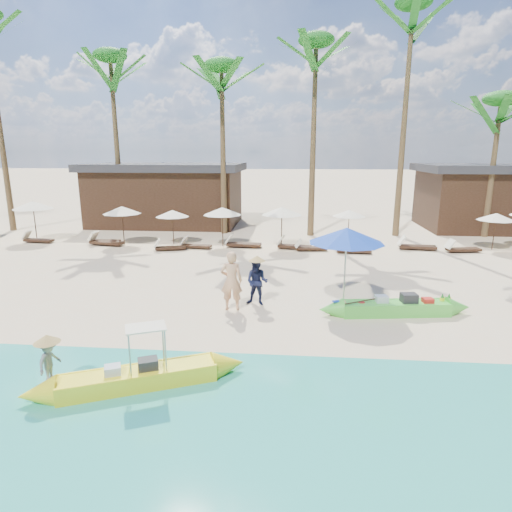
# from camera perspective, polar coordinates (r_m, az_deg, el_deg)

# --- Properties ---
(ground) EXTENTS (240.00, 240.00, 0.00)m
(ground) POSITION_cam_1_polar(r_m,az_deg,el_deg) (13.62, 0.20, -8.25)
(ground) COLOR beige
(ground) RESTS_ON ground
(wet_sand_strip) EXTENTS (240.00, 4.50, 0.01)m
(wet_sand_strip) POSITION_cam_1_polar(r_m,az_deg,el_deg) (9.20, -2.61, -19.91)
(wet_sand_strip) COLOR tan
(wet_sand_strip) RESTS_ON ground
(green_canoe) EXTENTS (5.48, 1.16, 0.70)m
(green_canoe) POSITION_cam_1_polar(r_m,az_deg,el_deg) (14.51, 18.02, -6.55)
(green_canoe) COLOR green
(green_canoe) RESTS_ON ground
(yellow_canoe) EXTENTS (5.11, 2.46, 1.41)m
(yellow_canoe) POSITION_cam_1_polar(r_m,az_deg,el_deg) (10.19, -15.35, -15.32)
(yellow_canoe) COLOR yellow
(yellow_canoe) RESTS_ON ground
(tourist) EXTENTS (0.75, 0.51, 1.98)m
(tourist) POSITION_cam_1_polar(r_m,az_deg,el_deg) (14.02, -3.29, -3.31)
(tourist) COLOR tan
(tourist) RESTS_ON ground
(vendor_green) EXTENTS (0.88, 0.75, 1.60)m
(vendor_green) POSITION_cam_1_polar(r_m,az_deg,el_deg) (14.51, 0.14, -3.49)
(vendor_green) COLOR #141937
(vendor_green) RESTS_ON ground
(vendor_yellow) EXTENTS (0.44, 0.68, 0.99)m
(vendor_yellow) POSITION_cam_1_polar(r_m,az_deg,el_deg) (10.56, -25.83, -12.48)
(vendor_yellow) COLOR gray
(vendor_yellow) RESTS_ON ground
(blue_umbrella) EXTENTS (2.50, 2.50, 2.69)m
(blue_umbrella) POSITION_cam_1_polar(r_m,az_deg,el_deg) (14.31, 12.00, 2.70)
(blue_umbrella) COLOR #99999E
(blue_umbrella) RESTS_ON ground
(resort_parasol_2) EXTENTS (2.26, 2.26, 2.33)m
(resort_parasol_2) POSITION_cam_1_polar(r_m,az_deg,el_deg) (28.04, -27.61, 6.04)
(resort_parasol_2) COLOR #382316
(resort_parasol_2) RESTS_ON ground
(lounger_2_left) EXTENTS (1.78, 0.67, 0.59)m
(lounger_2_left) POSITION_cam_1_polar(r_m,az_deg,el_deg) (27.69, -27.20, 2.00)
(lounger_2_left) COLOR #382316
(lounger_2_left) RESTS_ON ground
(resort_parasol_3) EXTENTS (2.09, 2.09, 2.15)m
(resort_parasol_3) POSITION_cam_1_polar(r_m,az_deg,el_deg) (25.06, -17.45, 5.86)
(resort_parasol_3) COLOR #382316
(resort_parasol_3) RESTS_ON ground
(lounger_3_left) EXTENTS (1.77, 0.55, 0.60)m
(lounger_3_left) POSITION_cam_1_polar(r_m,az_deg,el_deg) (25.89, -19.77, 2.01)
(lounger_3_left) COLOR #382316
(lounger_3_left) RESTS_ON ground
(lounger_3_right) EXTENTS (2.05, 0.94, 0.67)m
(lounger_3_right) POSITION_cam_1_polar(r_m,az_deg,el_deg) (25.35, -19.53, 1.85)
(lounger_3_right) COLOR #382316
(lounger_3_right) RESTS_ON ground
(resort_parasol_4) EXTENTS (1.87, 1.87, 1.93)m
(resort_parasol_4) POSITION_cam_1_polar(r_m,az_deg,el_deg) (24.48, -11.09, 5.59)
(resort_parasol_4) COLOR #382316
(resort_parasol_4) RESTS_ON ground
(lounger_4_left) EXTENTS (1.74, 0.94, 0.57)m
(lounger_4_left) POSITION_cam_1_polar(r_m,az_deg,el_deg) (23.14, -11.63, 1.20)
(lounger_4_left) COLOR #382316
(lounger_4_left) RESTS_ON ground
(lounger_4_right) EXTENTS (1.73, 0.70, 0.57)m
(lounger_4_right) POSITION_cam_1_polar(r_m,az_deg,el_deg) (23.38, -8.21, 1.47)
(lounger_4_right) COLOR #382316
(lounger_4_right) RESTS_ON ground
(resort_parasol_5) EXTENTS (2.10, 2.10, 2.16)m
(resort_parasol_5) POSITION_cam_1_polar(r_m,az_deg,el_deg) (23.48, -4.52, 5.98)
(resort_parasol_5) COLOR #382316
(resort_parasol_5) RESTS_ON ground
(lounger_5_left) EXTENTS (2.00, 0.70, 0.67)m
(lounger_5_left) POSITION_cam_1_polar(r_m,az_deg,el_deg) (23.40, -1.97, 1.70)
(lounger_5_left) COLOR #382316
(lounger_5_left) RESTS_ON ground
(resort_parasol_6) EXTENTS (2.18, 2.18, 2.25)m
(resort_parasol_6) POSITION_cam_1_polar(r_m,az_deg,el_deg) (22.96, 3.47, 6.01)
(resort_parasol_6) COLOR #382316
(resort_parasol_6) RESTS_ON ground
(lounger_6_left) EXTENTS (1.94, 0.92, 0.63)m
(lounger_6_left) POSITION_cam_1_polar(r_m,az_deg,el_deg) (23.03, 4.84, 1.43)
(lounger_6_left) COLOR #382316
(lounger_6_left) RESTS_ON ground
(lounger_6_right) EXTENTS (1.74, 0.72, 0.57)m
(lounger_6_right) POSITION_cam_1_polar(r_m,az_deg,el_deg) (22.74, 7.11, 1.16)
(lounger_6_right) COLOR #382316
(lounger_6_right) RESTS_ON ground
(resort_parasol_7) EXTENTS (1.87, 1.87, 1.93)m
(resort_parasol_7) POSITION_cam_1_polar(r_m,az_deg,el_deg) (24.71, 12.32, 5.61)
(resort_parasol_7) COLOR #382316
(resort_parasol_7) RESTS_ON ground
(lounger_7_left) EXTENTS (1.83, 0.65, 0.61)m
(lounger_7_left) POSITION_cam_1_polar(r_m,az_deg,el_deg) (22.58, 12.61, 0.88)
(lounger_7_left) COLOR #382316
(lounger_7_left) RESTS_ON ground
(lounger_7_right) EXTENTS (2.02, 0.80, 0.67)m
(lounger_7_right) POSITION_cam_1_polar(r_m,az_deg,el_deg) (24.36, 20.41, 1.32)
(lounger_7_right) COLOR #382316
(lounger_7_right) RESTS_ON ground
(resort_parasol_8) EXTENTS (1.91, 1.91, 1.97)m
(resort_parasol_8) POSITION_cam_1_polar(r_m,az_deg,el_deg) (25.85, 29.38, 4.58)
(resort_parasol_8) COLOR #382316
(resort_parasol_8) RESTS_ON ground
(lounger_8_left) EXTENTS (1.87, 0.83, 0.61)m
(lounger_8_left) POSITION_cam_1_polar(r_m,az_deg,el_deg) (24.66, 25.66, 0.92)
(lounger_8_left) COLOR #382316
(lounger_8_left) RESTS_ON ground
(palm_2) EXTENTS (2.08, 2.08, 11.33)m
(palm_2) POSITION_cam_1_polar(r_m,az_deg,el_deg) (30.24, -18.63, 20.82)
(palm_2) COLOR brown
(palm_2) RESTS_ON ground
(palm_3) EXTENTS (2.08, 2.08, 10.52)m
(palm_3) POSITION_cam_1_polar(r_m,az_deg,el_deg) (27.44, -4.57, 20.97)
(palm_3) COLOR brown
(palm_3) RESTS_ON ground
(palm_4) EXTENTS (2.08, 2.08, 11.70)m
(palm_4) POSITION_cam_1_polar(r_m,az_deg,el_deg) (26.97, 7.91, 22.89)
(palm_4) COLOR brown
(palm_4) RESTS_ON ground
(palm_5) EXTENTS (2.08, 2.08, 13.60)m
(palm_5) POSITION_cam_1_polar(r_m,az_deg,el_deg) (28.30, 19.85, 24.64)
(palm_5) COLOR brown
(palm_5) RESTS_ON ground
(palm_6) EXTENTS (2.08, 2.08, 8.51)m
(palm_6) POSITION_cam_1_polar(r_m,az_deg,el_deg) (29.61, 29.69, 15.79)
(palm_6) COLOR brown
(palm_6) RESTS_ON ground
(pavilion_west) EXTENTS (10.80, 6.60, 4.30)m
(pavilion_west) POSITION_cam_1_polar(r_m,az_deg,el_deg) (31.55, -11.79, 8.15)
(pavilion_west) COLOR #382316
(pavilion_west) RESTS_ON ground
(pavilion_east) EXTENTS (8.80, 6.60, 4.30)m
(pavilion_east) POSITION_cam_1_polar(r_m,az_deg,el_deg) (32.87, 28.43, 7.03)
(pavilion_east) COLOR #382316
(pavilion_east) RESTS_ON ground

